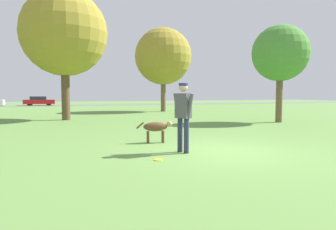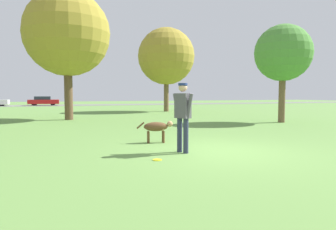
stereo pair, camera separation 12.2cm
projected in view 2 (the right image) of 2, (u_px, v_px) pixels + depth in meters
ground_plane at (219, 151)px, 7.72m from camera, size 120.00×120.00×0.00m
far_road_strip at (87, 105)px, 41.93m from camera, size 120.00×6.00×0.01m
person at (183, 112)px, 7.49m from camera, size 0.36×0.64×1.75m
dog at (157, 127)px, 9.09m from camera, size 1.11×0.43×0.66m
frisbee at (157, 160)px, 6.68m from camera, size 0.21×0.21×0.02m
tree_far_right at (166, 57)px, 25.71m from camera, size 4.87×4.87×7.18m
tree_mid_center at (67, 34)px, 17.09m from camera, size 4.86×4.86×7.39m
tree_near_right at (283, 53)px, 15.53m from camera, size 2.93×2.93×5.09m
parked_car_red at (43, 101)px, 40.21m from camera, size 3.93×1.82×1.22m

